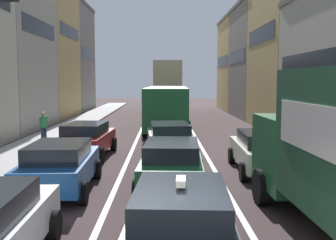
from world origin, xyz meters
TOP-DOWN VIEW (x-y plane):
  - sidewalk_left at (-6.70, 20.00)m, footprint 2.60×64.00m
  - lane_stripe_left at (-1.70, 20.00)m, footprint 0.16×60.00m
  - lane_stripe_right at (1.70, 20.00)m, footprint 0.16×60.00m
  - building_row_right at (9.90, 21.82)m, footprint 7.20×43.90m
  - taxi_centre_lane_front at (0.10, 1.34)m, footprint 2.26×4.40m
  - sedan_centre_lane_second at (0.05, 6.55)m, footprint 2.24×4.38m
  - wagon_left_lane_second at (-3.33, 6.34)m, footprint 2.17×4.36m
  - hatchback_centre_lane_third at (0.07, 11.82)m, footprint 2.29×4.41m
  - sedan_left_lane_third at (-3.58, 11.88)m, footprint 2.25×4.39m
  - sedan_right_lane_behind_truck at (3.41, 8.80)m, footprint 2.18×4.36m
  - bus_mid_queue_primary at (0.06, 20.76)m, footprint 3.02×10.57m
  - bus_far_queue_secondary at (0.11, 34.09)m, footprint 2.91×10.53m
  - pedestrian_mid_sidewalk at (-6.67, 16.01)m, footprint 0.36×0.45m

SIDE VIEW (x-z plane):
  - lane_stripe_left at x=-1.70m, z-range 0.00..0.01m
  - lane_stripe_right at x=1.70m, z-range 0.00..0.01m
  - sidewalk_left at x=-6.70m, z-range 0.00..0.14m
  - sedan_centre_lane_second at x=0.05m, z-range 0.05..1.54m
  - wagon_left_lane_second at x=-3.33m, z-range 0.05..1.54m
  - hatchback_centre_lane_third at x=0.07m, z-range 0.05..1.54m
  - sedan_left_lane_third at x=-3.58m, z-range 0.05..1.54m
  - sedan_right_lane_behind_truck at x=3.41m, z-range 0.05..1.54m
  - taxi_centre_lane_front at x=0.10m, z-range -0.03..1.63m
  - pedestrian_mid_sidewalk at x=-6.67m, z-range 0.12..1.78m
  - bus_mid_queue_primary at x=0.06m, z-range 0.31..3.21m
  - bus_far_queue_secondary at x=0.11m, z-range 0.30..5.36m
  - building_row_right at x=9.90m, z-range -0.67..11.33m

